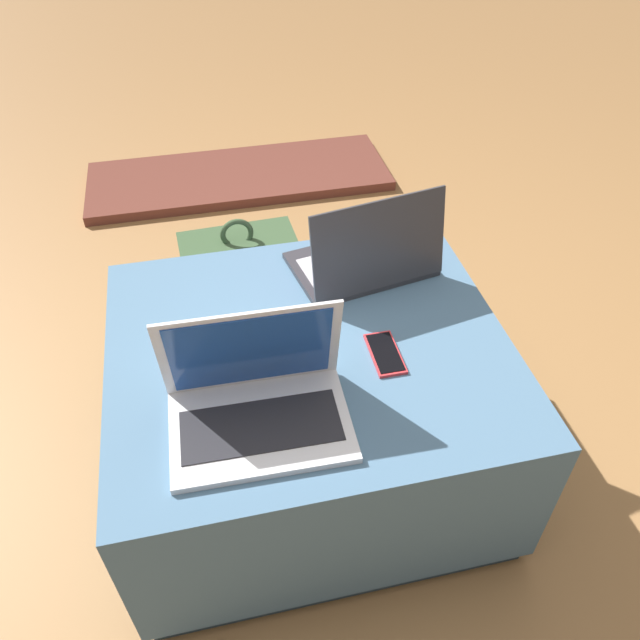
{
  "coord_description": "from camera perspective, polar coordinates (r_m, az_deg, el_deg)",
  "views": [
    {
      "loc": [
        -0.21,
        -1.03,
        1.51
      ],
      "look_at": [
        0.02,
        -0.01,
        0.56
      ],
      "focal_mm": 35.0,
      "sensor_mm": 36.0,
      "label": 1
    }
  ],
  "objects": [
    {
      "name": "cell_phone",
      "position": [
        1.45,
        5.96,
        -3.06
      ],
      "size": [
        0.07,
        0.14,
        0.01
      ],
      "rotation": [
        0.0,
        0.0,
        3.14
      ],
      "color": "red",
      "rests_on": "ottoman"
    },
    {
      "name": "backpack",
      "position": [
        2.05,
        -7.04,
        2.28
      ],
      "size": [
        0.36,
        0.25,
        0.51
      ],
      "rotation": [
        0.0,
        0.0,
        3.19
      ],
      "color": "#385133",
      "rests_on": "ground_plane"
    },
    {
      "name": "laptop_far",
      "position": [
        1.65,
        4.27,
        5.71
      ],
      "size": [
        0.4,
        0.3,
        0.25
      ],
      "rotation": [
        0.0,
        0.0,
        3.32
      ],
      "color": "#333338",
      "rests_on": "ottoman"
    },
    {
      "name": "laptop_near",
      "position": [
        1.29,
        -5.75,
        -7.27
      ],
      "size": [
        0.38,
        0.26,
        0.26
      ],
      "rotation": [
        0.0,
        0.0,
        -0.02
      ],
      "color": "silver",
      "rests_on": "ottoman"
    },
    {
      "name": "ground_plane",
      "position": [
        1.84,
        -0.82,
        -12.87
      ],
      "size": [
        14.0,
        14.0,
        0.0
      ],
      "primitive_type": "plane",
      "color": "#9E7042"
    },
    {
      "name": "ottoman",
      "position": [
        1.65,
        -0.91,
        -8.09
      ],
      "size": [
        0.95,
        0.83,
        0.48
      ],
      "color": "#2A3D4E",
      "rests_on": "ground_plane"
    },
    {
      "name": "fireplace_hearth",
      "position": [
        3.07,
        -7.4,
        12.89
      ],
      "size": [
        1.4,
        0.5,
        0.04
      ],
      "color": "brown",
      "rests_on": "ground_plane"
    }
  ]
}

